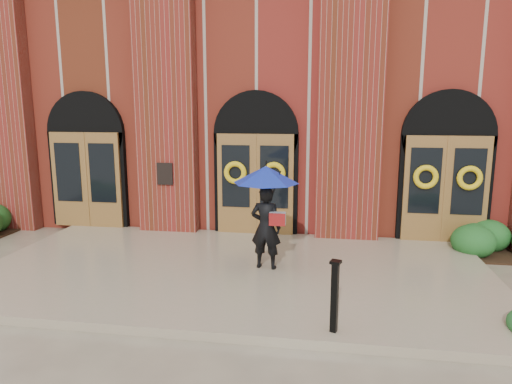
# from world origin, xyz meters

# --- Properties ---
(ground) EXTENTS (90.00, 90.00, 0.00)m
(ground) POSITION_xyz_m (0.00, 0.00, 0.00)
(ground) COLOR gray
(ground) RESTS_ON ground
(landing) EXTENTS (10.00, 5.30, 0.15)m
(landing) POSITION_xyz_m (0.00, 0.15, 0.07)
(landing) COLOR gray
(landing) RESTS_ON ground
(church_building) EXTENTS (16.20, 12.53, 7.00)m
(church_building) POSITION_xyz_m (0.00, 8.78, 3.50)
(church_building) COLOR maroon
(church_building) RESTS_ON ground
(man_with_umbrella) EXTENTS (1.41, 1.41, 2.04)m
(man_with_umbrella) POSITION_xyz_m (0.61, 0.25, 1.58)
(man_with_umbrella) COLOR black
(man_with_umbrella) RESTS_ON landing
(metal_post) EXTENTS (0.18, 0.18, 1.06)m
(metal_post) POSITION_xyz_m (1.91, -2.20, 0.71)
(metal_post) COLOR black
(metal_post) RESTS_ON landing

